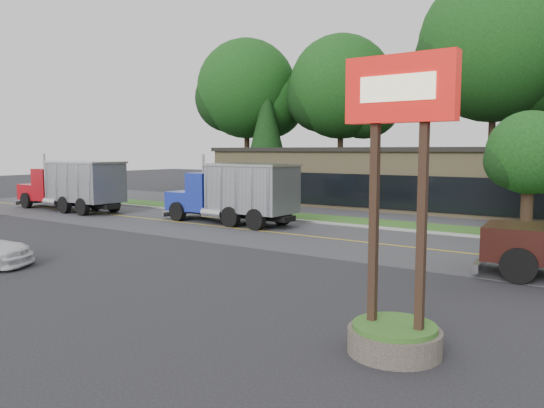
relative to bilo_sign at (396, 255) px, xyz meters
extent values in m
plane|color=#2E2E32|center=(-10.50, 2.50, -2.02)|extent=(140.00, 140.00, 0.00)
cube|color=#4A4A4F|center=(-10.50, 11.50, -2.02)|extent=(60.00, 8.00, 0.02)
cube|color=gold|center=(-10.50, 11.50, -2.02)|extent=(60.00, 0.12, 0.01)
cube|color=#9E9E99|center=(-10.50, 15.70, -2.02)|extent=(60.00, 0.30, 0.12)
cube|color=#366522|center=(-10.50, 17.50, -2.02)|extent=(60.00, 3.40, 0.03)
cube|color=#4A4A4F|center=(-10.50, 22.50, -2.02)|extent=(60.00, 7.00, 0.02)
cube|color=#95815B|center=(-8.50, 28.50, -0.02)|extent=(32.00, 12.00, 4.00)
cylinder|color=#6B6054|center=(0.00, 0.00, -1.77)|extent=(1.90, 1.90, 0.50)
cylinder|color=#366522|center=(0.00, 0.00, -1.47)|extent=(1.70, 1.70, 0.10)
cube|color=#332116|center=(-0.50, 0.00, 0.58)|extent=(0.16, 0.16, 5.00)
cube|color=#332116|center=(0.50, 0.00, 0.58)|extent=(0.16, 0.16, 5.00)
cube|color=red|center=(0.00, 0.00, 3.28)|extent=(2.20, 0.35, 1.30)
cube|color=beige|center=(0.00, -0.19, 3.28)|extent=(1.50, 0.04, 0.50)
cube|color=beige|center=(0.00, 0.19, 3.28)|extent=(1.50, 0.04, 0.50)
cylinder|color=#382619|center=(-30.50, 34.50, 0.79)|extent=(0.56, 0.56, 5.63)
sphere|color=#0F370F|center=(-30.50, 34.50, 8.43)|extent=(10.29, 10.29, 10.29)
sphere|color=#0F370F|center=(-28.57, 35.79, 7.15)|extent=(7.72, 7.72, 7.72)
sphere|color=black|center=(-32.11, 33.53, 7.47)|extent=(7.08, 7.08, 7.08)
cylinder|color=#382619|center=(-20.50, 36.50, 0.72)|extent=(0.56, 0.56, 5.48)
sphere|color=#0F370F|center=(-20.50, 36.50, 8.16)|extent=(10.03, 10.03, 10.03)
sphere|color=#0F370F|center=(-18.62, 37.75, 6.91)|extent=(7.52, 7.52, 7.52)
sphere|color=black|center=(-22.07, 35.56, 7.22)|extent=(6.89, 6.89, 6.89)
cylinder|color=#382619|center=(-6.50, 36.50, 1.35)|extent=(0.56, 0.56, 6.74)
sphere|color=#0F370F|center=(-6.50, 36.50, 10.50)|extent=(12.33, 12.33, 12.33)
sphere|color=#0F370F|center=(-4.19, 38.04, 8.96)|extent=(9.25, 9.25, 9.25)
sphere|color=black|center=(-8.43, 35.34, 9.35)|extent=(8.48, 8.48, 8.48)
cylinder|color=#382619|center=(-26.50, 32.50, -1.52)|extent=(0.44, 0.44, 1.00)
cone|color=black|center=(-26.50, 32.50, 3.94)|extent=(4.77, 4.77, 9.75)
cylinder|color=#382619|center=(-0.50, 17.50, -0.95)|extent=(0.56, 0.56, 2.15)
sphere|color=#0F370F|center=(-0.50, 17.50, 1.97)|extent=(3.94, 3.94, 3.94)
sphere|color=black|center=(-1.11, 17.13, 1.60)|extent=(2.71, 2.71, 2.71)
cube|color=black|center=(-27.66, 11.44, -1.45)|extent=(9.32, 1.42, 0.28)
cube|color=#AE0C15|center=(-31.69, 11.62, -0.90)|extent=(2.32, 2.40, 1.10)
cube|color=#AE0C15|center=(-29.87, 11.54, -0.30)|extent=(1.72, 2.47, 2.20)
cube|color=black|center=(-30.58, 11.57, 0.10)|extent=(0.15, 2.10, 0.90)
cube|color=silver|center=(-26.04, 11.37, 0.00)|extent=(5.66, 2.75, 2.50)
cube|color=silver|center=(-26.04, 11.37, 1.30)|extent=(5.81, 2.90, 0.12)
cylinder|color=black|center=(-31.44, 12.76, -1.45)|extent=(1.11, 0.40, 1.10)
cylinder|color=black|center=(-31.54, 10.46, -1.45)|extent=(1.11, 0.40, 1.10)
cylinder|color=black|center=(-25.59, 12.50, -1.45)|extent=(1.11, 0.40, 1.10)
cylinder|color=black|center=(-25.69, 10.20, -1.45)|extent=(1.11, 0.40, 1.10)
cube|color=black|center=(-14.70, 12.80, -1.45)|extent=(7.89, 1.29, 0.28)
cube|color=#1C2E9E|center=(-18.11, 12.93, -0.90)|extent=(1.96, 2.37, 1.10)
cube|color=#1C2E9E|center=(-16.58, 12.87, -0.30)|extent=(1.45, 2.45, 2.20)
cube|color=black|center=(-17.17, 12.89, 0.10)|extent=(0.14, 2.10, 0.90)
cube|color=silver|center=(-13.33, 12.75, 0.00)|extent=(4.79, 2.67, 2.50)
cube|color=silver|center=(-13.33, 12.75, 1.30)|extent=(4.94, 2.83, 0.12)
cylinder|color=black|center=(-17.90, 14.07, -1.45)|extent=(1.11, 0.39, 1.10)
cylinder|color=black|center=(-17.98, 11.77, -1.45)|extent=(1.11, 0.39, 1.10)
cylinder|color=black|center=(-12.95, 13.89, -1.45)|extent=(1.11, 0.39, 1.10)
cylinder|color=black|center=(-13.03, 11.59, -1.45)|extent=(1.11, 0.39, 1.10)
cube|color=#321510|center=(0.68, 8.68, -0.90)|extent=(2.15, 2.47, 1.10)
cylinder|color=black|center=(0.76, 9.84, -1.45)|extent=(1.13, 0.45, 1.10)
cylinder|color=black|center=(0.96, 7.55, -1.45)|extent=(1.13, 0.45, 1.10)
camera|label=1|loc=(3.95, -9.97, 2.10)|focal=35.00mm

